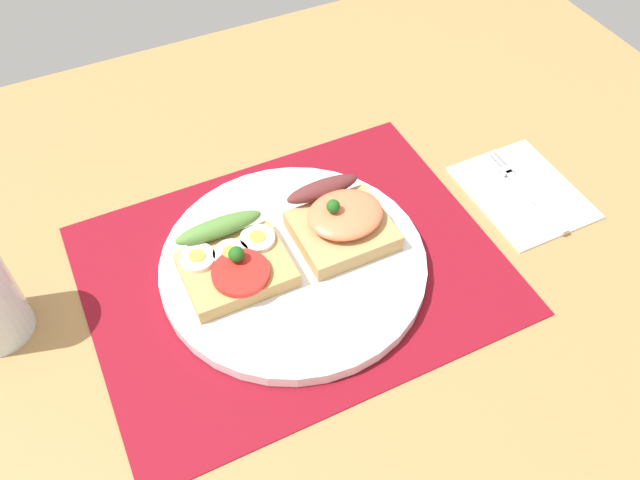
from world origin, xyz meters
The scene contains 7 objects.
ground_plane centered at (0.00, 0.00, -1.60)cm, with size 120.00×90.00×3.20cm, color #A57745.
placemat centered at (0.00, 0.00, 0.15)cm, with size 41.14×32.16×0.30cm, color maroon.
plate centered at (0.00, 0.00, 1.01)cm, with size 26.97×26.97×1.42cm, color white.
sandwich_egg_tomato centered at (-5.79, 1.34, 3.12)cm, with size 10.29×9.70×3.95cm.
sandwich_salmon centered at (5.95, 1.19, 3.55)cm, with size 9.57×10.00×5.15cm.
napkin centered at (27.95, -1.26, 0.30)cm, with size 11.41×14.20×0.60cm, color white.
fork centered at (28.02, -1.02, 0.76)cm, with size 1.62×13.96×0.32cm.
Camera 1 is at (-15.45, -38.25, 53.26)cm, focal length 36.77 mm.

